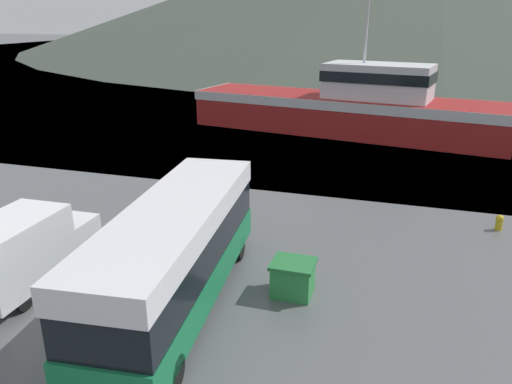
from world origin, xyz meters
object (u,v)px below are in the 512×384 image
Objects in this scene: tour_bus at (176,251)px; storage_bin at (293,278)px; delivery_van at (24,249)px; fishing_boat at (351,106)px.

tour_bus is 3.98m from storage_bin.
tour_bus is 5.54m from delivery_van.
tour_bus reaches higher than storage_bin.
tour_bus is 26.56m from fishing_boat.
storage_bin is at bearing 11.85° from delivery_van.
tour_bus is at bearing 2.11° from delivery_van.
delivery_van reaches higher than storage_bin.
delivery_van is (-5.50, -0.34, -0.57)m from tour_bus.
delivery_van is 3.85× the size of storage_bin.
storage_bin is at bearing -167.19° from fishing_boat.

